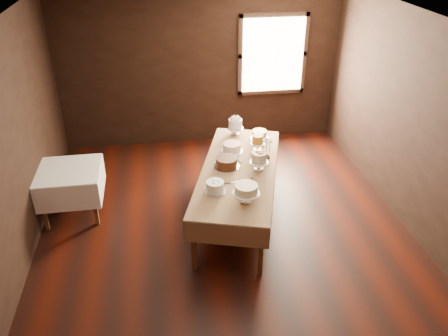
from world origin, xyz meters
The scene contains 22 objects.
floor centered at (0.00, 0.00, 0.00)m, with size 5.00×6.00×0.01m, color black.
ceiling centered at (0.00, 0.00, 2.80)m, with size 5.00×6.00×0.01m, color beige.
wall_back centered at (0.00, 3.00, 1.40)m, with size 5.00×0.02×2.80m, color black.
wall_left centered at (-2.50, 0.00, 1.40)m, with size 0.02×6.00×2.80m, color black.
wall_right centered at (2.50, 0.00, 1.40)m, with size 0.02×6.00×2.80m, color black.
window centered at (1.30, 2.94, 1.60)m, with size 1.10×0.05×1.30m, color #FFEABF.
display_table centered at (0.24, 0.44, 0.72)m, with size 1.67×2.70×0.78m.
side_table centered at (-2.08, 0.87, 0.64)m, with size 0.86×0.86×0.72m.
cake_meringue centered at (0.38, 1.52, 0.90)m, with size 0.26×0.26×0.26m.
cake_speckled centered at (0.72, 1.31, 0.84)m, with size 0.29×0.29×0.13m.
cake_lattice centered at (0.23, 0.95, 0.84)m, with size 0.37×0.37×0.12m.
cake_caramel centered at (0.61, 0.94, 0.89)m, with size 0.22×0.22×0.25m.
cake_chocolate centered at (0.09, 0.52, 0.85)m, with size 0.35×0.35×0.14m.
cake_flowers centered at (0.50, 0.39, 0.90)m, with size 0.28×0.28×0.27m.
cake_swirl centered at (-0.15, -0.08, 0.85)m, with size 0.31×0.31×0.14m.
cake_cream centered at (0.18, -0.34, 0.89)m, with size 0.34×0.34×0.24m.
cake_server_a centered at (0.14, 0.11, 0.78)m, with size 0.24×0.03×0.01m, color silver.
cake_server_b centered at (0.38, 0.01, 0.78)m, with size 0.24×0.03×0.01m, color silver.
cake_server_c centered at (0.27, 0.75, 0.78)m, with size 0.24×0.03×0.01m, color silver.
cake_server_d centered at (0.61, 0.64, 0.78)m, with size 0.24×0.03×0.01m, color silver.
flower_vase centered at (0.66, 0.62, 0.84)m, with size 0.12×0.12×0.12m, color #2D2823.
flower_bouquet centered at (0.66, 0.62, 1.02)m, with size 0.14×0.14×0.20m, color white, non-canonical shape.
Camera 1 is at (-0.76, -4.77, 3.84)m, focal length 36.09 mm.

